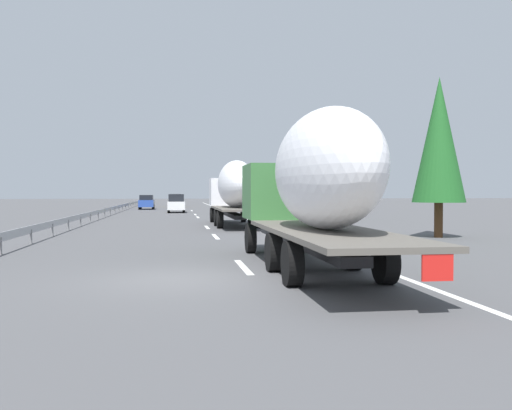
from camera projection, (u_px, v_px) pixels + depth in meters
name	position (u px, v px, depth m)	size (l,w,h in m)	color
ground_plane	(176.00, 215.00, 53.33)	(260.00, 260.00, 0.00)	#4C4C4F
lane_stripe_0	(243.00, 267.00, 15.99)	(3.20, 0.20, 0.01)	white
lane_stripe_1	(216.00, 237.00, 26.87)	(3.20, 0.20, 0.01)	white
lane_stripe_2	(207.00, 227.00, 34.01)	(3.20, 0.20, 0.01)	white
lane_stripe_3	(198.00, 217.00, 47.50)	(3.20, 0.20, 0.01)	white
lane_stripe_4	(195.00, 214.00, 53.37)	(3.20, 0.20, 0.01)	white
lane_stripe_5	(192.00, 211.00, 64.42)	(3.20, 0.20, 0.01)	white
edge_line_right	(229.00, 212.00, 59.07)	(110.00, 0.20, 0.01)	white
truck_lead	(234.00, 189.00, 35.57)	(12.37, 2.55, 4.07)	silver
truck_trailing	(313.00, 182.00, 15.29)	(13.01, 2.55, 4.22)	#387038
car_yellow_coupe	(176.00, 200.00, 80.39)	(4.67, 1.82, 1.85)	gold
car_silver_hatch	(175.00, 200.00, 90.10)	(4.55, 1.82, 1.84)	#ADB2B7
car_blue_sedan	(147.00, 202.00, 69.62)	(4.68, 1.83, 1.78)	#28479E
car_white_van	(176.00, 203.00, 58.56)	(4.46, 1.79, 1.92)	white
road_sign	(249.00, 189.00, 52.32)	(0.10, 0.90, 3.49)	gray
tree_0	(439.00, 140.00, 26.29)	(2.46, 2.46, 7.52)	#472D19
tree_1	(308.00, 168.00, 47.95)	(3.44, 3.44, 6.68)	#472D19
tree_2	(238.00, 181.00, 96.84)	(3.43, 3.43, 6.29)	#472D19
tree_3	(315.00, 168.00, 42.78)	(3.73, 3.73, 5.99)	#472D19
guardrail_median	(115.00, 208.00, 55.43)	(94.00, 0.10, 0.76)	#9EA0A5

